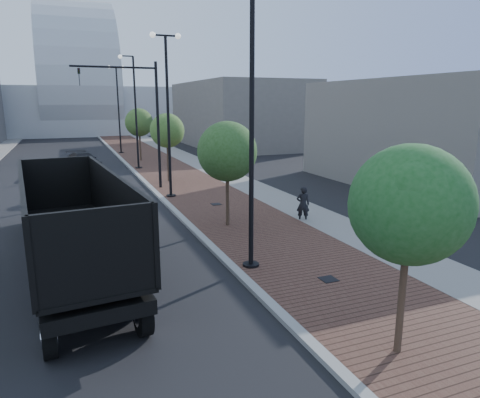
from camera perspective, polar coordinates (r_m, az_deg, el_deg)
name	(u,v)px	position (r m, az deg, el deg)	size (l,w,h in m)	color
sidewalk	(159,159)	(43.98, -10.64, 5.24)	(7.00, 140.00, 0.12)	#4C2D23
concrete_strip	(185,157)	(44.58, -7.23, 5.46)	(2.40, 140.00, 0.13)	slate
curb	(122,160)	(43.44, -15.18, 4.94)	(0.30, 140.00, 0.14)	gray
dump_truck	(62,213)	(17.72, -22.30, -1.76)	(3.74, 13.55, 3.47)	black
white_sedan	(77,214)	(20.73, -20.60, -1.88)	(1.42, 4.06, 1.34)	white
dark_car_mid	(55,171)	(34.96, -23.17, 3.42)	(1.92, 4.17, 1.16)	black
dark_car_far	(84,161)	(39.24, -19.87, 4.76)	(1.94, 4.77, 1.38)	black
pedestrian	(303,204)	(20.66, 8.27, -0.70)	(0.62, 0.41, 1.71)	black
streetlight_1	(248,142)	(13.96, 1.11, 7.55)	(1.44, 0.56, 9.21)	black
streetlight_2	(168,115)	(25.43, -9.42, 10.78)	(1.72, 0.56, 9.28)	black
streetlight_3	(135,117)	(37.23, -13.67, 10.41)	(1.44, 0.56, 9.21)	black
streetlight_4	(119,109)	(49.13, -15.67, 11.33)	(1.72, 0.56, 9.28)	black
traffic_mast	(143,112)	(28.20, -12.61, 11.15)	(5.09, 0.20, 8.00)	black
tree_0	(411,205)	(9.71, 21.53, -0.70)	(2.56, 2.54, 4.77)	#382619
tree_1	(228,152)	(19.13, -1.58, 6.25)	(2.64, 2.64, 4.78)	#382619
tree_2	(168,131)	(30.61, -9.49, 8.84)	(2.41, 2.36, 4.83)	#382619
tree_3	(140,122)	(42.39, -13.07, 9.77)	(2.62, 2.61, 4.99)	#382619
convention_center	(79,99)	(87.86, -20.39, 12.18)	(50.00, 30.00, 50.00)	#ACB1B6
commercial_block_ne	(238,114)	(56.83, -0.21, 11.08)	(12.00, 22.00, 8.00)	#615C57
commercial_block_e	(428,133)	(32.41, 23.52, 7.95)	(10.00, 16.00, 7.00)	slate
utility_cover_1	(328,279)	(14.16, 11.54, -10.28)	(0.50, 0.50, 0.02)	black
utility_cover_2	(216,204)	(23.65, -3.16, -0.69)	(0.50, 0.50, 0.02)	black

